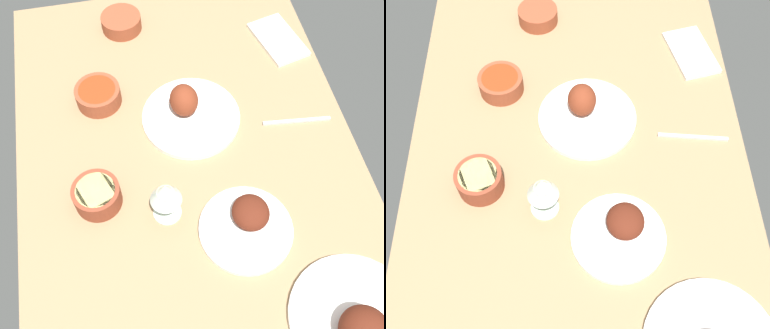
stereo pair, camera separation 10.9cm
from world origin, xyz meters
The scene contains 9 objects.
dining_table centered at (0.00, 0.00, 2.00)cm, with size 140.00×90.00×4.00cm, color #937551.
plate_center_main centered at (-16.56, 2.50, 6.35)cm, with size 27.05×27.05×9.53cm.
plate_far_side centered at (18.80, 9.70, 6.03)cm, with size 22.73×22.73×6.91cm.
bowl_pasta centered at (-55.03, -11.25, 6.58)cm, with size 12.41×12.41×4.70cm.
bowl_potatoes centered at (4.65, -24.74, 7.42)cm, with size 11.79×11.79×6.32cm.
bowl_sauce centered at (-27.06, -21.31, 6.89)cm, with size 12.63×12.63×5.29cm.
wine_glass centered at (11.17, -8.53, 13.93)cm, with size 7.60×7.60×14.00cm.
folded_napkin centered at (-39.58, 35.52, 4.60)cm, with size 19.36×11.45×1.20cm, color white.
spoon_loose centered at (-8.80, 31.44, 4.40)cm, with size 18.92×0.90×0.80cm, color silver.
Camera 2 is at (61.20, -1.62, 109.59)cm, focal length 43.70 mm.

